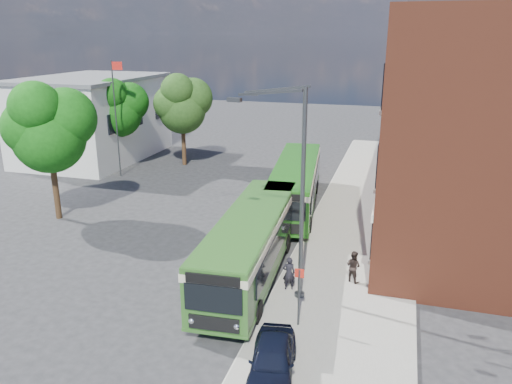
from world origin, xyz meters
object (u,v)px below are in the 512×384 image
(street_lamp, at_px, (294,192))
(parked_car, at_px, (272,360))
(bus_rear, at_px, (296,181))
(bus_front, at_px, (251,240))

(street_lamp, height_order, parked_car, street_lamp)
(bus_rear, bearing_deg, parked_car, -80.28)
(bus_front, height_order, parked_car, bus_front)
(street_lamp, xyz_separation_m, bus_rear, (-2.33, 11.50, -2.96))
(bus_front, relative_size, bus_rear, 0.94)
(bus_front, height_order, bus_rear, same)
(parked_car, bearing_deg, street_lamp, 87.11)
(bus_front, bearing_deg, street_lamp, -33.42)
(street_lamp, bearing_deg, bus_rear, 101.44)
(bus_rear, height_order, parked_car, bus_rear)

